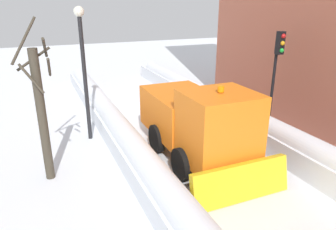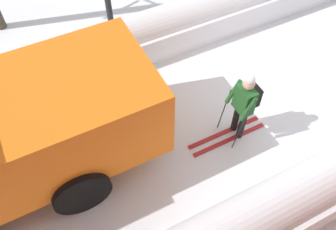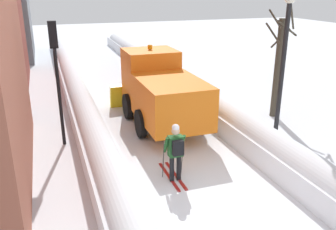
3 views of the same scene
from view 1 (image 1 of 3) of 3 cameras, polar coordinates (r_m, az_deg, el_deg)
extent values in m
plane|color=white|center=(9.17, 20.58, -18.36)|extent=(80.00, 80.00, 0.00)
cylinder|color=white|center=(7.40, 5.13, -20.20)|extent=(0.90, 34.20, 0.90)
cube|color=orange|center=(12.32, 2.46, 0.50)|extent=(2.30, 3.40, 1.60)
cube|color=orange|center=(9.99, 9.18, -2.34)|extent=(2.20, 2.00, 2.30)
cube|color=black|center=(9.08, 12.55, -1.47)|extent=(1.85, 0.06, 1.01)
cube|color=yellow|center=(9.55, 13.14, -11.84)|extent=(3.20, 0.46, 1.13)
cylinder|color=orange|center=(9.59, 9.59, 4.70)|extent=(0.20, 0.20, 0.18)
cylinder|color=black|center=(11.31, 13.02, -6.54)|extent=(0.25, 1.10, 1.10)
cylinder|color=black|center=(10.23, 2.37, -8.98)|extent=(0.25, 1.10, 1.10)
cylinder|color=black|center=(12.97, 7.38, -2.65)|extent=(0.25, 1.10, 1.10)
cylinder|color=black|center=(12.04, -2.14, -4.33)|extent=(0.25, 1.10, 1.10)
cylinder|color=black|center=(15.96, 0.99, 1.34)|extent=(0.14, 0.14, 0.82)
cylinder|color=black|center=(15.87, 0.27, 1.24)|extent=(0.14, 0.14, 0.82)
cube|color=#1E5123|center=(15.70, 0.64, 3.78)|extent=(0.42, 0.26, 0.62)
cube|color=black|center=(15.88, 0.33, 4.08)|extent=(0.32, 0.16, 0.44)
sphere|color=tan|center=(15.58, 0.65, 5.44)|extent=(0.24, 0.24, 0.24)
sphere|color=silver|center=(15.55, 0.65, 5.80)|extent=(0.22, 0.22, 0.22)
cylinder|color=#1E5123|center=(15.71, 1.66, 3.90)|extent=(0.09, 0.33, 0.56)
cylinder|color=#1E5123|center=(15.51, -0.09, 3.69)|extent=(0.09, 0.33, 0.56)
cube|color=maroon|center=(15.88, 1.35, -0.27)|extent=(0.09, 1.80, 0.03)
cube|color=maroon|center=(15.79, 0.63, -0.38)|extent=(0.09, 1.80, 0.03)
cylinder|color=#262628|center=(15.79, 1.95, 1.85)|extent=(0.02, 0.19, 1.19)
cylinder|color=#262628|center=(15.55, -0.05, 1.58)|extent=(0.02, 0.19, 1.19)
cylinder|color=black|center=(13.99, 18.31, 3.39)|extent=(0.12, 0.12, 3.51)
cube|color=black|center=(13.47, 19.73, 12.25)|extent=(0.28, 0.24, 0.90)
sphere|color=red|center=(13.34, 20.26, 13.34)|extent=(0.18, 0.18, 0.18)
sphere|color=gold|center=(13.37, 20.11, 12.16)|extent=(0.18, 0.18, 0.18)
sphere|color=green|center=(13.41, 19.97, 10.98)|extent=(0.18, 0.18, 0.18)
cylinder|color=black|center=(13.05, -14.82, 5.93)|extent=(0.16, 0.16, 4.97)
sphere|color=silver|center=(12.70, -15.92, 17.67)|extent=(0.40, 0.40, 0.40)
cylinder|color=#3E372C|center=(10.43, -21.93, -0.42)|extent=(0.28, 0.28, 4.24)
cylinder|color=#3E372C|center=(10.03, -20.82, 8.09)|extent=(0.13, 1.16, 0.76)
cylinder|color=#3E372C|center=(9.92, -21.51, 11.32)|extent=(0.16, 1.02, 0.70)
cylinder|color=#3E372C|center=(10.22, -24.83, 12.21)|extent=(0.86, 0.68, 1.32)
cylinder|color=#3E372C|center=(9.90, -23.61, 6.06)|extent=(0.64, 0.49, 0.88)
cylinder|color=#3E372C|center=(10.35, -23.29, 9.37)|extent=(1.03, 0.09, 0.69)
camera|label=2|loc=(14.08, 20.88, 23.10)|focal=38.23mm
camera|label=3|loc=(24.56, -0.70, 19.93)|focal=38.45mm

